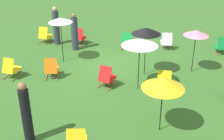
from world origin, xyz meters
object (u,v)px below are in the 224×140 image
Objects in this scene: deckchair_5 at (221,46)px; person_0 at (75,33)px; deckchair_7 at (127,42)px; person_1 at (56,27)px; deckchair_8 at (166,42)px; person_2 at (26,114)px; umbrella_1 at (140,42)px; deckchair_0 at (45,35)px; deckchair_11 at (11,69)px; umbrella_0 at (60,20)px; deckchair_10 at (164,81)px; umbrella_3 at (196,33)px; umbrella_2 at (146,31)px; umbrella_4 at (163,83)px; deckchair_2 at (107,77)px; deckchair_6 at (52,69)px; deckchair_3 at (80,37)px.

person_0 reaches higher than deckchair_5.
person_1 is at bearing 7.69° from deckchair_7.
person_2 reaches higher than deckchair_8.
deckchair_7 is 0.43× the size of umbrella_1.
deckchair_11 is at bearing 100.06° from deckchair_0.
deckchair_7 is at bearing -74.47° from umbrella_1.
person_1 is (1.03, -1.93, -0.95)m from umbrella_0.
person_2 is (-1.01, 5.27, -0.96)m from umbrella_0.
person_0 is at bearing 137.77° from person_1.
deckchair_10 is at bearing 154.89° from deckchair_0.
umbrella_0 is 1.07× the size of person_2.
deckchair_5 is 2.87m from umbrella_3.
deckchair_10 is (2.36, 4.04, 0.00)m from deckchair_5.
umbrella_2 is at bearing 19.80° from umbrella_3.
person_1 is at bearing -38.72° from umbrella_1.
umbrella_0 is 1.01× the size of umbrella_2.
deckchair_10 is 1.00× the size of deckchair_11.
umbrella_0 is 3.91m from umbrella_1.
umbrella_1 is at bearing -67.58° from umbrella_4.
person_1 is at bearing -12.73° from deckchair_5.
person_1 is (5.49, -5.93, -0.64)m from umbrella_4.
umbrella_4 is at bearing 91.37° from deckchair_10.
deckchair_5 is at bearing -119.47° from deckchair_10.
deckchair_10 is 6.58m from person_1.
deckchair_5 is at bearing -149.90° from person_0.
deckchair_2 and deckchair_6 have the same top height.
umbrella_3 is at bearing -118.14° from deckchair_10.
deckchair_2 is at bearing -171.50° from deckchair_11.
umbrella_0 is (-1.41, -1.87, 1.48)m from deckchair_11.
umbrella_2 reaches higher than person_1.
umbrella_4 is at bearing 115.32° from person_1.
umbrella_4 is at bearing 167.24° from deckchair_11.
deckchair_10 is at bearing 43.80° from deckchair_5.
deckchair_2 is 3.26m from umbrella_4.
person_0 is at bearing -13.18° from umbrella_3.
umbrella_3 is 0.99× the size of person_0.
deckchair_8 is 0.43× the size of umbrella_2.
deckchair_5 is at bearing 165.66° from person_1.
deckchair_6 is 5.74m from deckchair_8.
umbrella_4 is at bearing 76.52° from umbrella_3.
umbrella_3 is at bearing 158.55° from person_2.
deckchair_0 is 0.43× the size of umbrella_1.
umbrella_2 is at bearing 173.41° from person_0.
umbrella_2 is (-3.48, -1.04, 1.44)m from deckchair_6.
umbrella_4 is at bearing 103.80° from umbrella_2.
deckchair_8 is 0.46× the size of person_2.
umbrella_1 is 0.99× the size of umbrella_2.
deckchair_6 is at bearing -29.53° from umbrella_4.
umbrella_2 is (-5.01, -1.36, 1.44)m from deckchair_11.
deckchair_3 is 5.83m from deckchair_10.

